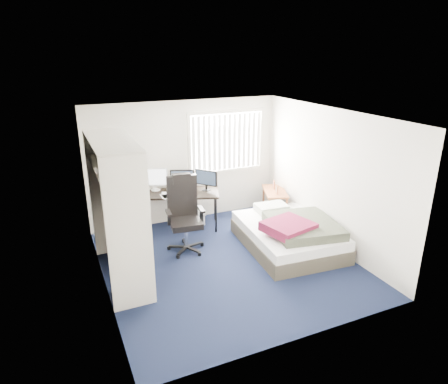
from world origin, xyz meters
name	(u,v)px	position (x,y,z in m)	size (l,w,h in m)	color
ground	(228,262)	(0.00, 0.00, 0.00)	(4.20, 4.20, 0.00)	black
room_shell	(228,178)	(0.00, 0.00, 1.51)	(4.20, 4.20, 4.20)	silver
window_assembly	(227,142)	(0.90, 2.04, 1.60)	(1.72, 0.09, 1.32)	white
closet	(118,197)	(-1.67, 0.27, 1.35)	(0.64, 1.84, 2.22)	beige
desk	(180,190)	(-0.25, 1.75, 0.78)	(1.69, 1.21, 1.22)	black
office_chair	(185,221)	(-0.48, 0.80, 0.53)	(0.72, 0.72, 1.37)	black
footstool	(198,215)	(0.11, 1.73, 0.20)	(0.38, 0.34, 0.26)	white
nightstand	(275,193)	(1.75, 1.41, 0.53)	(0.71, 0.97, 0.78)	brown
bed	(290,234)	(1.26, 0.05, 0.28)	(1.64, 2.10, 0.66)	#3E392D
pine_box	(133,283)	(-1.65, -0.25, 0.16)	(0.44, 0.33, 0.33)	#AB7755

